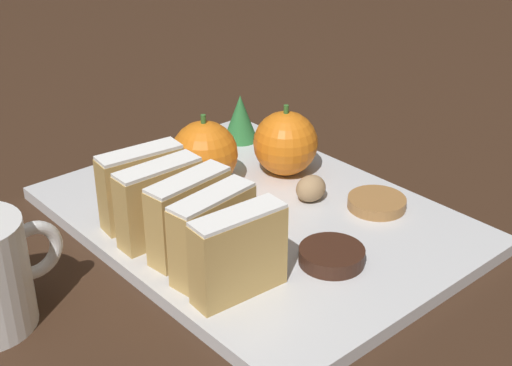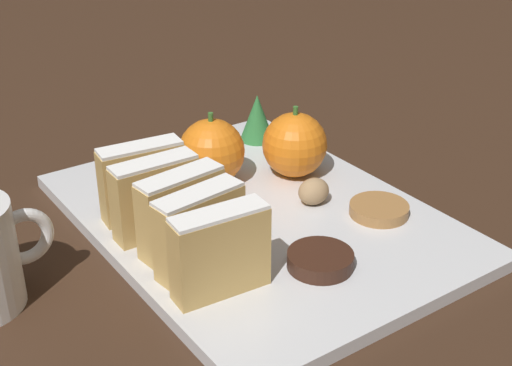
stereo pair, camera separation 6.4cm
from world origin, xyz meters
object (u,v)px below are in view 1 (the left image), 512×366
(orange_far, at_px, (208,153))
(walnut, at_px, (311,188))
(orange_near, at_px, (285,143))
(chocolate_cookie, at_px, (332,256))

(orange_far, bearing_deg, walnut, -61.82)
(orange_near, bearing_deg, orange_far, 155.37)
(orange_near, relative_size, chocolate_cookie, 1.36)
(orange_far, distance_m, chocolate_cookie, 0.18)
(orange_near, bearing_deg, chocolate_cookie, -120.49)
(orange_near, distance_m, walnut, 0.07)
(walnut, relative_size, chocolate_cookie, 0.57)
(walnut, height_order, chocolate_cookie, walnut)
(orange_near, height_order, walnut, orange_near)
(orange_far, xyz_separation_m, chocolate_cookie, (-0.01, -0.18, -0.03))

